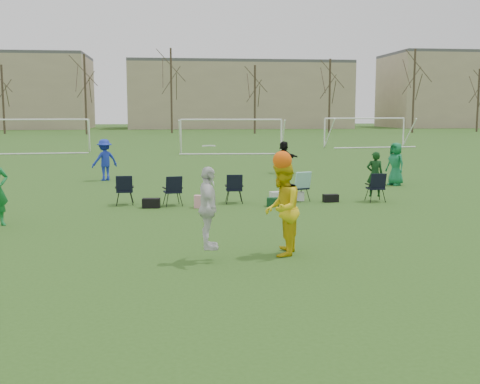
{
  "coord_description": "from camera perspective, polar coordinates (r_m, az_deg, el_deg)",
  "views": [
    {
      "loc": [
        -0.56,
        -11.42,
        3.03
      ],
      "look_at": [
        1.0,
        1.65,
        1.25
      ],
      "focal_mm": 45.0,
      "sensor_mm": 36.0,
      "label": 1
    }
  ],
  "objects": [
    {
      "name": "goal_right",
      "position": [
        52.13,
        11.76,
        6.33
      ],
      "size": [
        7.35,
        1.14,
        2.46
      ],
      "rotation": [
        0.0,
        0.0,
        0.14
      ],
      "color": "white",
      "rests_on": "ground"
    },
    {
      "name": "fielder_black",
      "position": [
        29.28,
        4.19,
        3.3
      ],
      "size": [
        1.24,
        1.46,
        1.58
      ],
      "primitive_type": "imported",
      "rotation": [
        0.0,
        0.0,
        2.21
      ],
      "color": "black",
      "rests_on": "ground"
    },
    {
      "name": "goal_mid",
      "position": [
        43.67,
        -0.84,
        6.26
      ],
      "size": [
        7.4,
        0.63,
        2.46
      ],
      "rotation": [
        0.0,
        0.0,
        -0.07
      ],
      "color": "white",
      "rests_on": "ground"
    },
    {
      "name": "fielder_blue",
      "position": [
        26.93,
        -12.71,
        2.99
      ],
      "size": [
        1.35,
        1.17,
        1.81
      ],
      "primitive_type": "imported",
      "rotation": [
        0.0,
        0.0,
        3.67
      ],
      "color": "#172CB0",
      "rests_on": "ground"
    },
    {
      "name": "ground",
      "position": [
        11.83,
        -3.92,
        -7.16
      ],
      "size": [
        260.0,
        260.0,
        0.0
      ],
      "primitive_type": "plane",
      "color": "#2E541A",
      "rests_on": "ground"
    },
    {
      "name": "building_row",
      "position": [
        107.71,
        -2.99,
        9.27
      ],
      "size": [
        126.0,
        16.0,
        13.0
      ],
      "color": "tan",
      "rests_on": "ground"
    },
    {
      "name": "sideline_setup",
      "position": [
        19.88,
        2.08,
        0.42
      ],
      "size": [
        8.96,
        1.56,
        1.67
      ],
      "color": "#0E3612",
      "rests_on": "ground"
    },
    {
      "name": "goal_left",
      "position": [
        46.4,
        -18.67,
        5.94
      ],
      "size": [
        7.39,
        0.76,
        2.46
      ],
      "rotation": [
        0.0,
        0.0,
        0.09
      ],
      "color": "white",
      "rests_on": "ground"
    },
    {
      "name": "center_contest",
      "position": [
        12.44,
        1.88,
        -1.45
      ],
      "size": [
        2.3,
        1.43,
        2.36
      ],
      "color": "white",
      "rests_on": "ground"
    },
    {
      "name": "tree_line",
      "position": [
        81.29,
        -6.35,
        9.11
      ],
      "size": [
        110.28,
        3.28,
        11.4
      ],
      "color": "#382B21",
      "rests_on": "ground"
    },
    {
      "name": "fielder_green_far",
      "position": [
        25.4,
        14.53,
        2.59
      ],
      "size": [
        0.88,
        1.01,
        1.75
      ],
      "primitive_type": "imported",
      "rotation": [
        0.0,
        0.0,
        -1.1
      ],
      "color": "#136E3F",
      "rests_on": "ground"
    }
  ]
}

